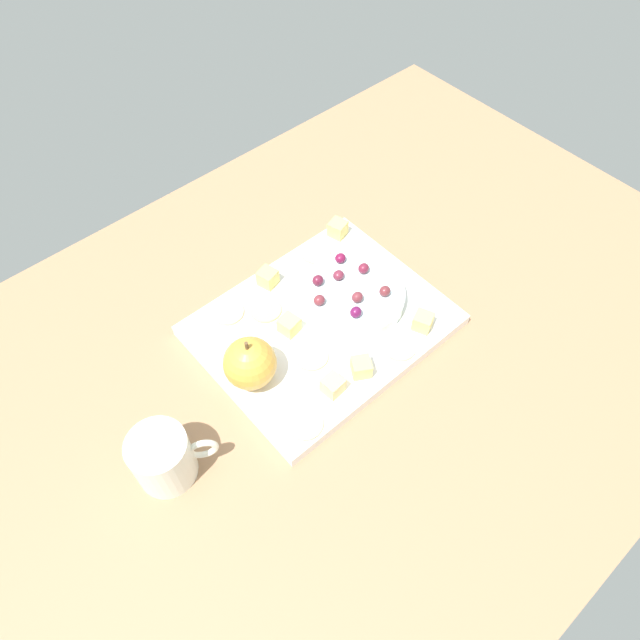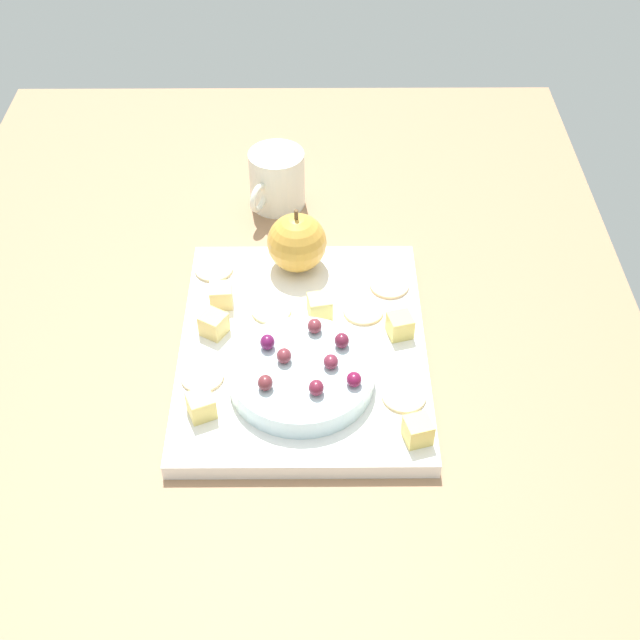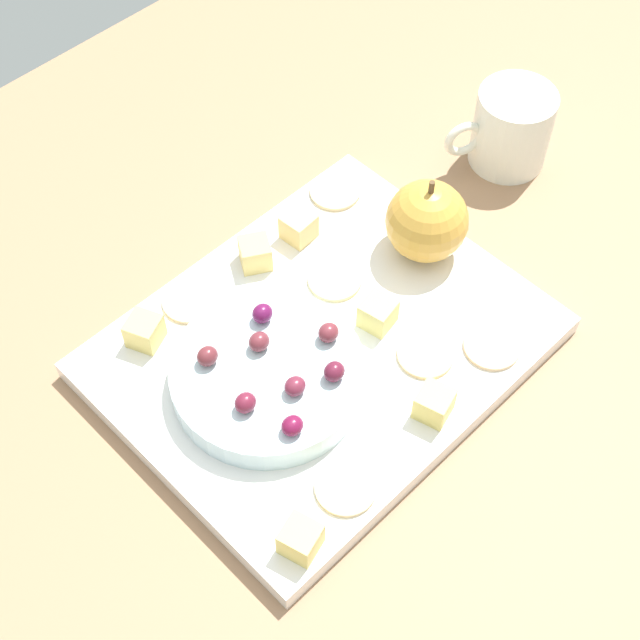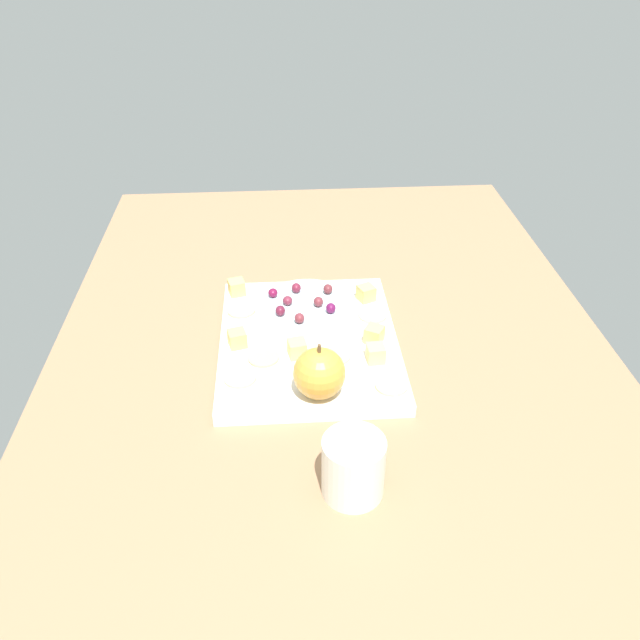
# 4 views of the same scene
# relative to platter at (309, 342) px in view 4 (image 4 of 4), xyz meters

# --- Properties ---
(table) EXTENTS (1.27, 0.90, 0.05)m
(table) POSITION_rel_platter_xyz_m (0.01, -0.04, -0.03)
(table) COLOR #9A7251
(table) RESTS_ON ground
(platter) EXTENTS (0.35, 0.28, 0.02)m
(platter) POSITION_rel_platter_xyz_m (0.00, 0.00, 0.00)
(platter) COLOR white
(platter) RESTS_ON table
(serving_dish) EXTENTS (0.16, 0.16, 0.02)m
(serving_dish) POSITION_rel_platter_xyz_m (0.06, -0.00, 0.02)
(serving_dish) COLOR silver
(serving_dish) RESTS_ON platter
(apple_whole) EXTENTS (0.07, 0.07, 0.07)m
(apple_whole) POSITION_rel_platter_xyz_m (-0.14, -0.01, 0.05)
(apple_whole) COLOR gold
(apple_whole) RESTS_ON platter
(apple_stem) EXTENTS (0.01, 0.01, 0.01)m
(apple_stem) POSITION_rel_platter_xyz_m (-0.14, -0.01, 0.09)
(apple_stem) COLOR brown
(apple_stem) RESTS_ON apple_whole
(cheese_cube_0) EXTENTS (0.03, 0.03, 0.03)m
(cheese_cube_0) POSITION_rel_platter_xyz_m (-0.07, -0.10, 0.02)
(cheese_cube_0) COLOR #E7C778
(cheese_cube_0) RESTS_ON platter
(cheese_cube_1) EXTENTS (0.03, 0.03, 0.03)m
(cheese_cube_1) POSITION_rel_platter_xyz_m (0.10, -0.11, 0.02)
(cheese_cube_1) COLOR #EFD26C
(cheese_cube_1) RESTS_ON platter
(cheese_cube_2) EXTENTS (0.03, 0.03, 0.03)m
(cheese_cube_2) POSITION_rel_platter_xyz_m (-0.05, 0.02, 0.02)
(cheese_cube_2) COLOR #ECD370
(cheese_cube_2) RESTS_ON platter
(cheese_cube_3) EXTENTS (0.03, 0.03, 0.03)m
(cheese_cube_3) POSITION_rel_platter_xyz_m (0.14, 0.12, 0.02)
(cheese_cube_3) COLOR #ECD369
(cheese_cube_3) RESTS_ON platter
(cheese_cube_4) EXTENTS (0.03, 0.03, 0.03)m
(cheese_cube_4) POSITION_rel_platter_xyz_m (-0.01, 0.11, 0.02)
(cheese_cube_4) COLOR #E8D067
(cheese_cube_4) RESTS_ON platter
(cheese_cube_5) EXTENTS (0.04, 0.04, 0.03)m
(cheese_cube_5) POSITION_rel_platter_xyz_m (-0.02, -0.10, 0.02)
(cheese_cube_5) COLOR #E6C56C
(cheese_cube_5) RESTS_ON platter
(cracker_0) EXTENTS (0.05, 0.05, 0.00)m
(cracker_0) POSITION_rel_platter_xyz_m (-0.13, -0.11, 0.01)
(cracker_0) COLOR #D3BB8A
(cracker_0) RESTS_ON platter
(cracker_1) EXTENTS (0.05, 0.05, 0.00)m
(cracker_1) POSITION_rel_platter_xyz_m (-0.10, 0.11, 0.01)
(cracker_1) COLOR #E4BA89
(cracker_1) RESTS_ON platter
(cracker_2) EXTENTS (0.05, 0.05, 0.00)m
(cracker_2) POSITION_rel_platter_xyz_m (-0.05, -0.03, 0.01)
(cracker_2) COLOR #D4C187
(cracker_2) RESTS_ON platter
(cracker_3) EXTENTS (0.05, 0.05, 0.00)m
(cracker_3) POSITION_rel_platter_xyz_m (-0.05, 0.07, 0.01)
(cracker_3) COLOR #D9B37E
(cracker_3) RESTS_ON platter
(cracker_4) EXTENTS (0.05, 0.05, 0.00)m
(cracker_4) POSITION_rel_platter_xyz_m (0.05, -0.11, 0.01)
(cracker_4) COLOR #D6B48A
(cracker_4) RESTS_ON platter
(cracker_5) EXTENTS (0.05, 0.05, 0.00)m
(cracker_5) POSITION_rel_platter_xyz_m (0.08, 0.11, 0.01)
(cracker_5) COLOR #D5B682
(cracker_5) RESTS_ON platter
(grape_0) EXTENTS (0.02, 0.02, 0.02)m
(grape_0) POSITION_rel_platter_xyz_m (0.03, 0.04, 0.04)
(grape_0) COLOR maroon
(grape_0) RESTS_ON serving_dish
(grape_1) EXTENTS (0.02, 0.02, 0.02)m
(grape_1) POSITION_rel_platter_xyz_m (0.09, -0.03, 0.04)
(grape_1) COLOR maroon
(grape_1) RESTS_ON serving_dish
(grape_2) EXTENTS (0.02, 0.02, 0.02)m
(grape_2) POSITION_rel_platter_xyz_m (0.01, 0.01, 0.04)
(grape_2) COLOR maroon
(grape_2) RESTS_ON serving_dish
(grape_3) EXTENTS (0.02, 0.02, 0.01)m
(grape_3) POSITION_rel_platter_xyz_m (0.06, 0.03, 0.04)
(grape_3) COLOR maroon
(grape_3) RESTS_ON serving_dish
(grape_4) EXTENTS (0.02, 0.02, 0.02)m
(grape_4) POSITION_rel_platter_xyz_m (0.03, -0.04, 0.04)
(grape_4) COLOR #601544
(grape_4) RESTS_ON serving_dish
(grape_5) EXTENTS (0.02, 0.02, 0.02)m
(grape_5) POSITION_rel_platter_xyz_m (0.10, 0.02, 0.04)
(grape_5) COLOR maroon
(grape_5) RESTS_ON serving_dish
(grape_6) EXTENTS (0.02, 0.02, 0.02)m
(grape_6) POSITION_rel_platter_xyz_m (0.05, -0.02, 0.04)
(grape_6) COLOR maroon
(grape_6) RESTS_ON serving_dish
(grape_7) EXTENTS (0.02, 0.02, 0.01)m
(grape_7) POSITION_rel_platter_xyz_m (0.09, 0.05, 0.04)
(grape_7) COLOR maroon
(grape_7) RESTS_ON serving_dish
(cup) EXTENTS (0.10, 0.08, 0.08)m
(cup) POSITION_rel_platter_xyz_m (-0.30, -0.04, 0.03)
(cup) COLOR white
(cup) RESTS_ON table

